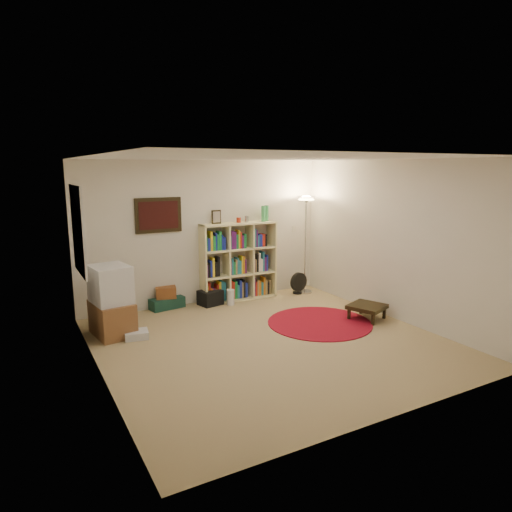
{
  "coord_description": "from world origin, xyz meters",
  "views": [
    {
      "loc": [
        -3.05,
        -5.15,
        2.37
      ],
      "look_at": [
        0.1,
        0.6,
        1.1
      ],
      "focal_mm": 32.0,
      "sensor_mm": 36.0,
      "label": 1
    }
  ],
  "objects": [
    {
      "name": "room",
      "position": [
        -0.05,
        0.05,
        1.26
      ],
      "size": [
        4.54,
        4.54,
        2.54
      ],
      "color": "#9E865C",
      "rests_on": "ground"
    },
    {
      "name": "bookshelf",
      "position": [
        0.53,
        2.12,
        0.68
      ],
      "size": [
        1.42,
        0.43,
        1.69
      ],
      "rotation": [
        0.0,
        0.0,
        -0.02
      ],
      "color": "#FFF1AA",
      "rests_on": "ground"
    },
    {
      "name": "floor_lamp",
      "position": [
        1.87,
        1.88,
        1.54
      ],
      "size": [
        0.41,
        0.41,
        1.85
      ],
      "rotation": [
        0.0,
        0.0,
        -0.16
      ],
      "color": "#B3B2B7",
      "rests_on": "ground"
    },
    {
      "name": "floor_fan",
      "position": [
        1.72,
        1.86,
        0.21
      ],
      "size": [
        0.37,
        0.21,
        0.41
      ],
      "rotation": [
        0.0,
        0.0,
        0.13
      ],
      "color": "black",
      "rests_on": "ground"
    },
    {
      "name": "tv_stand",
      "position": [
        -1.85,
        1.33,
        0.49
      ],
      "size": [
        0.58,
        0.76,
        1.02
      ],
      "rotation": [
        0.0,
        0.0,
        0.14
      ],
      "color": "brown",
      "rests_on": "ground"
    },
    {
      "name": "dvd_box",
      "position": [
        -1.6,
        1.02,
        0.05
      ],
      "size": [
        0.36,
        0.32,
        0.11
      ],
      "rotation": [
        0.0,
        0.0,
        -0.18
      ],
      "color": "silver",
      "rests_on": "ground"
    },
    {
      "name": "suitcase",
      "position": [
        -0.79,
        2.23,
        0.09
      ],
      "size": [
        0.63,
        0.46,
        0.19
      ],
      "rotation": [
        0.0,
        0.0,
        0.16
      ],
      "color": "#14382C",
      "rests_on": "ground"
    },
    {
      "name": "wicker_basket",
      "position": [
        -0.79,
        2.18,
        0.28
      ],
      "size": [
        0.38,
        0.31,
        0.19
      ],
      "rotation": [
        0.0,
        0.0,
        -0.24
      ],
      "color": "brown",
      "rests_on": "suitcase"
    },
    {
      "name": "duffel_bag",
      "position": [
        -0.05,
        2.01,
        0.13
      ],
      "size": [
        0.43,
        0.39,
        0.26
      ],
      "rotation": [
        0.0,
        0.0,
        0.23
      ],
      "color": "black",
      "rests_on": "ground"
    },
    {
      "name": "paper_towel",
      "position": [
        0.27,
        1.83,
        0.14
      ],
      "size": [
        0.14,
        0.14,
        0.27
      ],
      "rotation": [
        0.0,
        0.0,
        0.1
      ],
      "color": "white",
      "rests_on": "ground"
    },
    {
      "name": "red_rug",
      "position": [
        1.06,
        0.29,
        0.01
      ],
      "size": [
        1.61,
        1.61,
        0.01
      ],
      "color": "maroon",
      "rests_on": "ground"
    },
    {
      "name": "side_table",
      "position": [
        1.83,
        0.09,
        0.2
      ],
      "size": [
        0.67,
        0.67,
        0.24
      ],
      "rotation": [
        0.0,
        0.0,
        0.38
      ],
      "color": "black",
      "rests_on": "ground"
    }
  ]
}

